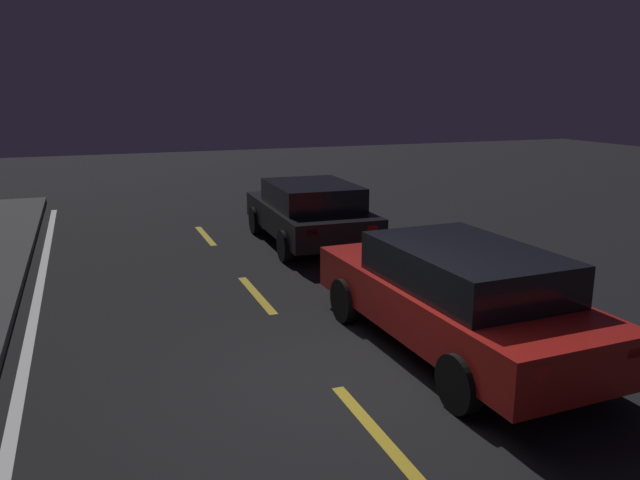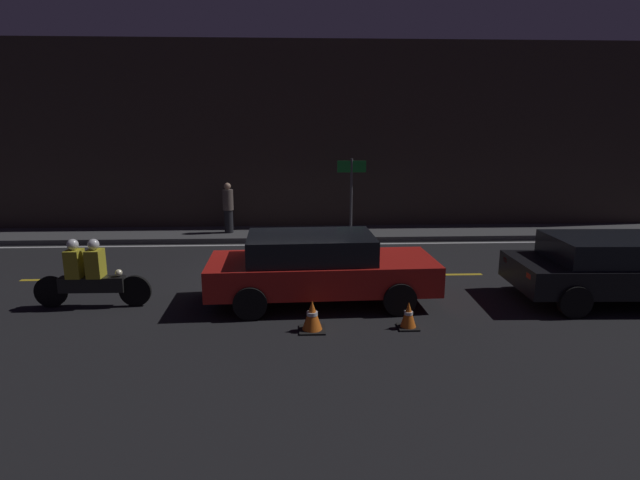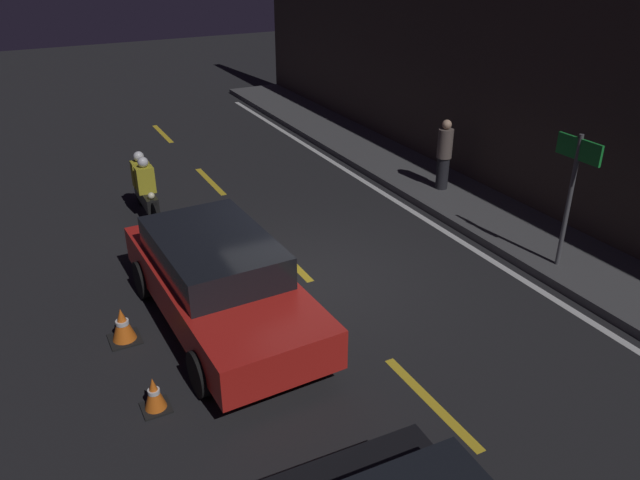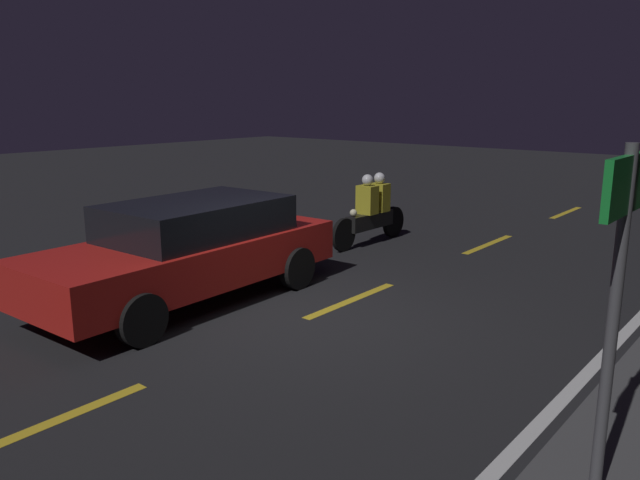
{
  "view_description": "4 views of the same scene",
  "coord_description": "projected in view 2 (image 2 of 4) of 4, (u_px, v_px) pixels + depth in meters",
  "views": [
    {
      "loc": [
        -5.95,
        2.47,
        3.28
      ],
      "look_at": [
        2.04,
        -0.56,
        1.21
      ],
      "focal_mm": 35.0,
      "sensor_mm": 36.0,
      "label": 1
    },
    {
      "loc": [
        0.02,
        -11.49,
        3.5
      ],
      "look_at": [
        0.53,
        -0.35,
        0.98
      ],
      "focal_mm": 28.0,
      "sensor_mm": 36.0,
      "label": 2
    },
    {
      "loc": [
        8.47,
        -4.22,
        5.54
      ],
      "look_at": [
        0.47,
        -0.06,
        1.04
      ],
      "focal_mm": 35.0,
      "sensor_mm": 36.0,
      "label": 3
    },
    {
      "loc": [
        5.81,
        5.05,
        2.82
      ],
      "look_at": [
        -0.21,
        0.07,
        1.03
      ],
      "focal_mm": 35.0,
      "sensor_mm": 36.0,
      "label": 4
    }
  ],
  "objects": [
    {
      "name": "lane_dash_c",
      "position": [
        256.0,
        277.0,
        11.92
      ],
      "size": [
        2.0,
        0.14,
        0.01
      ],
      "color": "gold",
      "rests_on": "ground"
    },
    {
      "name": "pedestrian",
      "position": [
        228.0,
        208.0,
        16.05
      ],
      "size": [
        0.34,
        0.34,
        1.62
      ],
      "color": "black",
      "rests_on": "raised_curb"
    },
    {
      "name": "shop_sign",
      "position": [
        351.0,
        181.0,
        15.62
      ],
      "size": [
        0.9,
        0.08,
        2.4
      ],
      "color": "#4C4C51",
      "rests_on": "raised_curb"
    },
    {
      "name": "taxi_red",
      "position": [
        319.0,
        266.0,
        10.08
      ],
      "size": [
        4.6,
        2.01,
        1.41
      ],
      "rotation": [
        0.0,
        0.0,
        0.03
      ],
      "color": "red",
      "rests_on": "ground"
    },
    {
      "name": "lane_dash_e",
      "position": [
        621.0,
        272.0,
        12.32
      ],
      "size": [
        2.0,
        0.14,
        0.01
      ],
      "color": "gold",
      "rests_on": "ground"
    },
    {
      "name": "lane_dash_d",
      "position": [
        441.0,
        275.0,
        12.12
      ],
      "size": [
        2.0,
        0.14,
        0.01
      ],
      "color": "gold",
      "rests_on": "ground"
    },
    {
      "name": "traffic_cone_near",
      "position": [
        312.0,
        316.0,
        8.74
      ],
      "size": [
        0.46,
        0.46,
        0.55
      ],
      "color": "black",
      "rests_on": "ground"
    },
    {
      "name": "raised_curb",
      "position": [
        297.0,
        234.0,
        16.4
      ],
      "size": [
        28.0,
        1.94,
        0.16
      ],
      "color": "#424244",
      "rests_on": "ground"
    },
    {
      "name": "ground_plane",
      "position": [
        297.0,
        277.0,
        11.97
      ],
      "size": [
        56.0,
        56.0,
        0.0
      ],
      "primitive_type": "plane",
      "color": "black"
    },
    {
      "name": "lane_solid_kerb",
      "position": [
        297.0,
        245.0,
        15.23
      ],
      "size": [
        25.2,
        0.14,
        0.01
      ],
      "color": "silver",
      "rests_on": "ground"
    },
    {
      "name": "lane_dash_b",
      "position": [
        64.0,
        280.0,
        11.72
      ],
      "size": [
        2.0,
        0.14,
        0.01
      ],
      "color": "gold",
      "rests_on": "ground"
    },
    {
      "name": "motorcycle",
      "position": [
        88.0,
        275.0,
        9.84
      ],
      "size": [
        2.29,
        0.37,
        1.38
      ],
      "rotation": [
        0.0,
        0.0,
        -0.01
      ],
      "color": "black",
      "rests_on": "ground"
    },
    {
      "name": "van_black",
      "position": [
        614.0,
        267.0,
        10.15
      ],
      "size": [
        4.17,
        2.09,
        1.35
      ],
      "rotation": [
        0.0,
        0.0,
        -0.03
      ],
      "color": "black",
      "rests_on": "ground"
    },
    {
      "name": "traffic_cone_mid",
      "position": [
        408.0,
        315.0,
        8.86
      ],
      "size": [
        0.37,
        0.37,
        0.49
      ],
      "color": "black",
      "rests_on": "ground"
    },
    {
      "name": "building_front",
      "position": [
        296.0,
        138.0,
        16.82
      ],
      "size": [
        28.0,
        0.3,
        6.3
      ],
      "color": "#382D28",
      "rests_on": "ground"
    }
  ]
}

